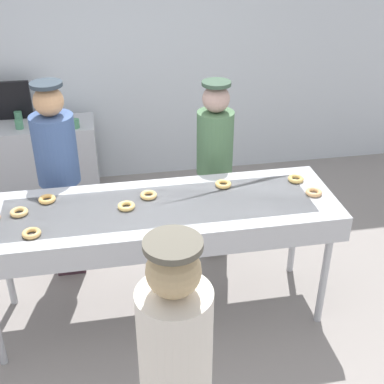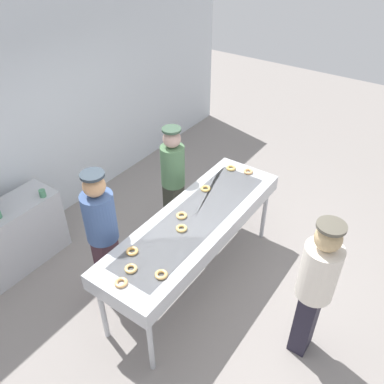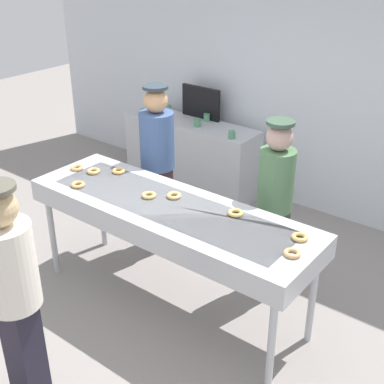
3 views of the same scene
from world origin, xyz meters
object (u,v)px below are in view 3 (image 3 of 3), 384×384
Objects in this scene: glazed_donut_5 at (292,253)px; paper_cup_0 at (232,135)px; customer_waiting at (13,287)px; glazed_donut_8 at (77,168)px; worker_assistant at (158,159)px; paper_cup_3 at (144,112)px; paper_cup_4 at (207,117)px; paper_cup_1 at (168,109)px; glazed_donut_7 at (174,196)px; prep_counter at (191,155)px; menu_display at (201,102)px; paper_cup_2 at (197,123)px; glazed_donut_1 at (300,237)px; glazed_donut_3 at (78,185)px; glazed_donut_2 at (94,171)px; glazed_donut_0 at (149,195)px; glazed_donut_4 at (236,213)px; worker_baker at (275,201)px; glazed_donut_6 at (119,171)px; fryer_conveyor at (169,215)px.

paper_cup_0 is at bearing 133.10° from glazed_donut_5.
glazed_donut_8 is at bearing 117.89° from customer_waiting.
paper_cup_3 is at bearing -42.21° from worker_assistant.
paper_cup_4 is (-0.06, 2.12, -0.08)m from glazed_donut_8.
paper_cup_1 is at bearing -178.07° from paper_cup_4.
paper_cup_0 is (-0.55, 1.69, -0.08)m from glazed_donut_7.
paper_cup_4 is at bearing 99.23° from customer_waiting.
paper_cup_3 is (-0.62, -0.18, 0.48)m from prep_counter.
menu_display reaches higher than glazed_donut_8.
paper_cup_3 is 0.82m from paper_cup_4.
paper_cup_2 is (-1.10, 1.77, -0.08)m from glazed_donut_7.
glazed_donut_1 is 3.06m from prep_counter.
glazed_donut_2 is at bearing 110.89° from glazed_donut_3.
paper_cup_0 is at bearing 73.92° from glazed_donut_8.
glazed_donut_3 is 2.53m from paper_cup_1.
paper_cup_4 is at bearing 136.85° from glazed_donut_5.
paper_cup_1 reaches higher than prep_counter.
glazed_donut_0 is 1.00× the size of glazed_donut_3.
glazed_donut_3 is 1.33× the size of paper_cup_2.
paper_cup_1 is (-0.48, 0.13, 0.48)m from prep_counter.
glazed_donut_4 is 2.63m from prep_counter.
glazed_donut_4 is 2.39m from paper_cup_2.
worker_assistant is 18.73× the size of paper_cup_3.
paper_cup_4 is at bearing -38.28° from worker_baker.
paper_cup_1 is at bearing 145.99° from glazed_donut_1.
paper_cup_3 is 0.74m from menu_display.
glazed_donut_0 reaches higher than paper_cup_2.
worker_baker is at bearing 133.08° from glazed_donut_1.
glazed_donut_4 is 0.07× the size of prep_counter.
prep_counter is at bearing 135.71° from glazed_donut_4.
paper_cup_4 is (-0.24, 2.08, -0.08)m from glazed_donut_2.
worker_assistant is (0.06, 0.48, -0.03)m from glazed_donut_6.
paper_cup_1 is at bearing 140.27° from glazed_donut_4.
customer_waiting is at bearing -57.91° from glazed_donut_3.
fryer_conveyor is at bearing -42.99° from paper_cup_3.
customer_waiting is at bearing -67.28° from glazed_donut_6.
customer_waiting is 3.02× the size of menu_display.
paper_cup_4 is (-1.71, 1.94, -0.08)m from glazed_donut_4.
glazed_donut_1 is at bearing 3.31° from glazed_donut_2.
worker_baker is (1.70, 0.71, -0.10)m from glazed_donut_8.
fryer_conveyor is at bearing -2.57° from glazed_donut_0.
paper_cup_2 and paper_cup_3 have the same top height.
customer_waiting reaches higher than glazed_donut_0.
worker_assistant is 3.07× the size of menu_display.
worker_assistant is at bearing 126.22° from glazed_donut_0.
prep_counter is (-1.84, 1.79, -0.56)m from glazed_donut_4.
glazed_donut_5 is 0.22× the size of menu_display.
paper_cup_1 is 1.00× the size of paper_cup_3.
glazed_donut_2 is 0.30m from glazed_donut_3.
glazed_donut_1 is 1.00× the size of glazed_donut_2.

